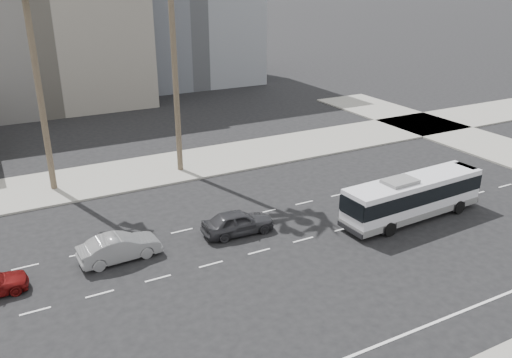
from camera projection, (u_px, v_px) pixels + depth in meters
ground at (344, 229)px, 32.32m from camera, size 700.00×700.00×0.00m
sidewalk_north at (235, 156)px, 45.01m from camera, size 120.00×7.00×0.15m
midrise_beige_west at (31, 27)px, 60.66m from camera, size 24.00×18.00×18.00m
city_bus at (413, 196)px, 33.24m from camera, size 10.35×2.78×2.94m
car_a at (238, 222)px, 31.53m from camera, size 2.01×4.51×1.51m
car_b at (120, 247)px, 28.64m from camera, size 1.80×4.56×1.48m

